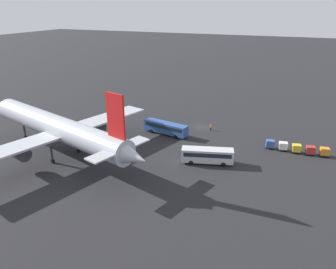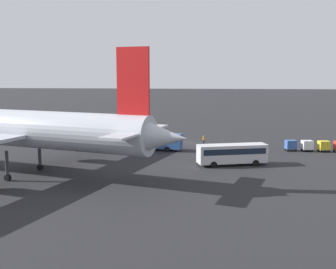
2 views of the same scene
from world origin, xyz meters
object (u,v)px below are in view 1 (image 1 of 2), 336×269
Objects in this scene: cargo_cart_orange at (325,151)px; cargo_cart_red at (310,150)px; airplane at (58,128)px; worker_person at (211,127)px; cargo_cart_yellow at (297,148)px; cargo_cart_blue at (270,144)px; cargo_cart_white at (283,146)px; shuttle_bus_near at (166,127)px; shuttle_bus_far at (207,155)px.

cargo_cart_orange and cargo_cart_red have the same top height.
cargo_cart_orange is at bearing -141.01° from airplane.
cargo_cart_yellow is at bearing 163.82° from worker_person.
cargo_cart_white is at bearing 177.60° from cargo_cart_blue.
cargo_cart_orange is 1.00× the size of cargo_cart_red.
cargo_cart_orange is 3.01m from cargo_cart_red.
cargo_cart_orange is (-28.54, 6.05, 0.32)m from worker_person.
cargo_cart_yellow is (-49.59, -22.47, -5.54)m from airplane.
airplane is 52.11m from cargo_cart_white.
shuttle_bus_near is at bearing 1.49° from cargo_cart_yellow.
cargo_cart_yellow and cargo_cart_blue have the same top height.
cargo_cart_red is at bearing -140.17° from airplane.
airplane reaches higher than cargo_cart_red.
cargo_cart_blue is (-16.56, 6.23, 0.32)m from worker_person.
shuttle_bus_near is 38.85m from cargo_cart_orange.
airplane reaches higher than cargo_cart_orange.
cargo_cart_red is at bearing 179.70° from cargo_cart_white.
cargo_cart_orange is at bearing -175.33° from cargo_cart_yellow.
cargo_cart_orange is at bearing -173.59° from cargo_cart_red.
cargo_cart_blue is (5.99, -0.31, 0.00)m from cargo_cart_yellow.
airplane is 23.35× the size of cargo_cart_yellow.
cargo_cart_yellow is (-22.55, 6.54, 0.32)m from worker_person.
shuttle_bus_far is at bearing 29.85° from cargo_cart_orange.
cargo_cart_yellow is at bearing 2.92° from cargo_cart_red.
shuttle_bus_near is at bearing 1.61° from cargo_cart_red.
cargo_cart_blue is (3.00, -0.13, 0.00)m from cargo_cart_white.
shuttle_bus_far is at bearing 151.16° from shuttle_bus_near.
cargo_cart_white is (5.99, -0.03, 0.00)m from cargo_cart_red.
cargo_cart_red is at bearing -163.43° from shuttle_bus_far.
cargo_cart_red and cargo_cart_blue have the same top height.
shuttle_bus_far is 20.28m from worker_person.
shuttle_bus_near is 5.66× the size of cargo_cart_yellow.
worker_person is 0.77× the size of cargo_cart_red.
cargo_cart_orange is 1.00× the size of cargo_cart_blue.
cargo_cart_orange is at bearing -178.05° from cargo_cart_white.
cargo_cart_red is 1.00× the size of cargo_cart_yellow.
cargo_cart_white is at bearing -154.00° from shuttle_bus_far.
shuttle_bus_near is 19.45m from shuttle_bus_far.
cargo_cart_white is at bearing -3.52° from cargo_cart_yellow.
shuttle_bus_far reaches higher than worker_person.
shuttle_bus_far reaches higher than cargo_cart_yellow.
worker_person is 29.18m from cargo_cart_orange.
cargo_cart_red is 1.00× the size of cargo_cart_white.
airplane is 23.35× the size of cargo_cart_white.
shuttle_bus_near is at bearing 1.99° from cargo_cart_orange.
shuttle_bus_far is at bearing 103.71° from worker_person.
cargo_cart_orange is 6.01m from cargo_cart_yellow.
shuttle_bus_near is 5.66× the size of cargo_cart_blue.
airplane is 23.35× the size of cargo_cart_blue.
cargo_cart_white is (-14.76, -13.32, -0.81)m from shuttle_bus_far.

